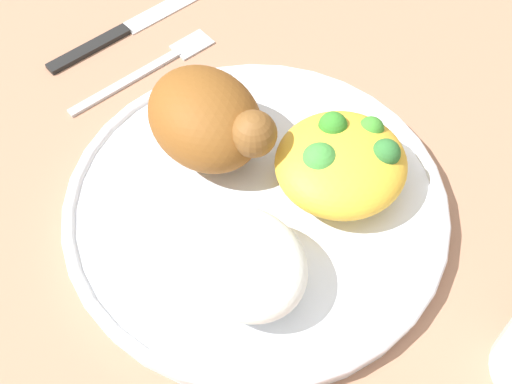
# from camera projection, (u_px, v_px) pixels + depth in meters

# --- Properties ---
(ground_plane) EXTENTS (2.00, 2.00, 0.00)m
(ground_plane) POSITION_uv_depth(u_px,v_px,m) (256.00, 214.00, 0.51)
(ground_plane) COLOR #A27257
(plate) EXTENTS (0.28, 0.28, 0.02)m
(plate) POSITION_uv_depth(u_px,v_px,m) (256.00, 207.00, 0.51)
(plate) COLOR white
(plate) RESTS_ON ground_plane
(roasted_chicken) EXTENTS (0.10, 0.08, 0.06)m
(roasted_chicken) POSITION_uv_depth(u_px,v_px,m) (211.00, 118.00, 0.50)
(roasted_chicken) COLOR brown
(roasted_chicken) RESTS_ON plate
(rice_pile) EXTENTS (0.09, 0.08, 0.04)m
(rice_pile) POSITION_uv_depth(u_px,v_px,m) (245.00, 262.00, 0.45)
(rice_pile) COLOR white
(rice_pile) RESTS_ON plate
(mac_cheese_with_broccoli) EXTENTS (0.09, 0.09, 0.05)m
(mac_cheese_with_broccoli) POSITION_uv_depth(u_px,v_px,m) (341.00, 162.00, 0.49)
(mac_cheese_with_broccoli) COLOR gold
(mac_cheese_with_broccoli) RESTS_ON plate
(fork) EXTENTS (0.03, 0.14, 0.01)m
(fork) POSITION_uv_depth(u_px,v_px,m) (150.00, 67.00, 0.60)
(fork) COLOR #B2B2B7
(fork) RESTS_ON ground_plane
(knife) EXTENTS (0.03, 0.19, 0.01)m
(knife) POSITION_uv_depth(u_px,v_px,m) (126.00, 28.00, 0.62)
(knife) COLOR black
(knife) RESTS_ON ground_plane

